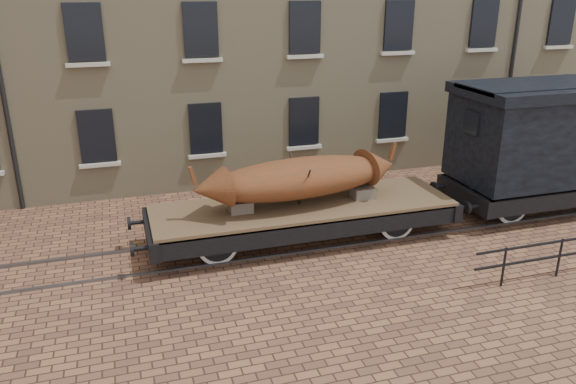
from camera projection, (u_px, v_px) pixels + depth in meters
name	position (u px, v px, depth m)	size (l,w,h in m)	color
ground	(326.00, 237.00, 15.92)	(90.00, 90.00, 0.00)	brown
rail_track	(326.00, 236.00, 15.91)	(30.00, 1.52, 0.06)	#59595E
flatcar_wagon	(303.00, 211.00, 15.43)	(9.32, 2.53, 1.41)	brown
iron_boat	(300.00, 178.00, 15.05)	(5.98, 2.14, 1.46)	brown
goods_van	(565.00, 131.00, 17.22)	(7.80, 2.84, 4.03)	black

